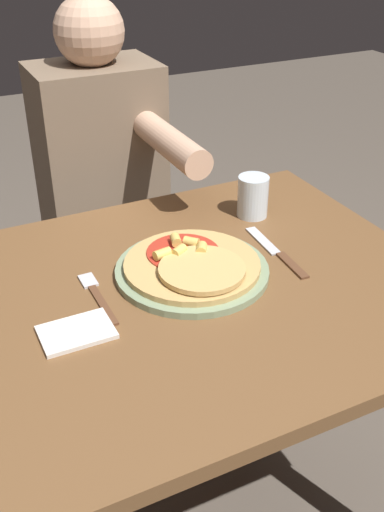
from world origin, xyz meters
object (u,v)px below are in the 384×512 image
knife (277,252)px  drinking_glass (253,196)px  plate (192,271)px  person_diner (104,184)px  dining_table (194,338)px  pizza (193,264)px  fork (97,295)px

knife → drinking_glass: bearing=76.0°
plate → person_diner: bearing=88.0°
dining_table → drinking_glass: size_ratio=9.88×
dining_table → pizza: bearing=66.0°
dining_table → person_diner: person_diner is taller
dining_table → knife: knife is taller
knife → pizza: bearing=179.2°
plate → drinking_glass: (0.23, 0.16, 0.04)m
dining_table → knife: 0.24m
fork → person_diner: (0.21, 0.59, -0.06)m
plate → knife: size_ratio=1.35×
fork → dining_table: bearing=-14.6°
person_diner → fork: bearing=-109.7°
plate → fork: (-0.19, 0.01, -0.00)m
pizza → knife: size_ratio=1.19×
dining_table → knife: (0.20, 0.03, 0.13)m
pizza → knife: (0.19, -0.00, -0.02)m
pizza → person_diner: (0.02, 0.60, -0.08)m
fork → knife: (0.38, -0.02, 0.00)m
dining_table → plate: plate is taller
plate → knife: plate is taller
dining_table → person_diner: 0.64m
pizza → drinking_glass: bearing=35.7°
drinking_glass → person_diner: size_ratio=0.08×
dining_table → fork: size_ratio=5.35×
plate → person_diner: size_ratio=0.26×
dining_table → drinking_glass: bearing=38.8°
plate → pizza: bearing=-91.7°
fork → knife: same height
knife → person_diner: bearing=105.6°
knife → drinking_glass: (0.04, 0.17, 0.04)m
drinking_glass → dining_table: bearing=-141.2°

